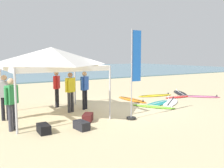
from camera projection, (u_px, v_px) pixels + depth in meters
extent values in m
plane|color=beige|center=(119.00, 109.00, 11.10)|extent=(80.00, 80.00, 0.00)
cube|color=#568499|center=(10.00, 71.00, 36.94)|extent=(80.00, 36.00, 0.10)
cylinder|color=#B7B7BC|center=(16.00, 101.00, 7.38)|extent=(0.07, 0.07, 2.05)
cylinder|color=#B7B7BC|center=(110.00, 93.00, 9.12)|extent=(0.07, 0.07, 2.05)
cylinder|color=#B7B7BC|center=(1.00, 89.00, 10.22)|extent=(0.07, 0.07, 2.05)
cylinder|color=#B7B7BC|center=(75.00, 84.00, 11.96)|extent=(0.07, 0.07, 2.05)
cube|color=white|center=(67.00, 69.00, 8.14)|extent=(3.36, 0.03, 0.18)
cube|color=white|center=(40.00, 66.00, 10.98)|extent=(3.36, 0.03, 0.18)
cube|color=white|center=(6.00, 68.00, 8.69)|extent=(0.03, 3.36, 0.18)
cube|color=white|center=(90.00, 66.00, 10.44)|extent=(0.03, 3.36, 0.18)
pyramid|color=white|center=(51.00, 56.00, 9.51)|extent=(3.48, 3.48, 0.70)
ellipsoid|color=pink|center=(201.00, 96.00, 14.20)|extent=(1.91, 1.82, 0.07)
cube|color=black|center=(201.00, 96.00, 14.19)|extent=(1.33, 1.23, 0.01)
cone|color=black|center=(217.00, 95.00, 14.02)|extent=(0.09, 0.09, 0.12)
ellipsoid|color=yellow|center=(155.00, 95.00, 14.56)|extent=(2.32, 1.01, 0.07)
cube|color=black|center=(155.00, 95.00, 14.56)|extent=(1.88, 0.40, 0.01)
cone|color=black|center=(168.00, 93.00, 14.88)|extent=(0.09, 0.09, 0.12)
ellipsoid|color=orange|center=(132.00, 100.00, 13.20)|extent=(0.71, 2.27, 0.07)
cube|color=black|center=(132.00, 99.00, 13.19)|extent=(0.14, 1.91, 0.01)
cone|color=black|center=(143.00, 100.00, 12.43)|extent=(0.09, 0.09, 0.12)
ellipsoid|color=#7AD12D|center=(153.00, 106.00, 11.41)|extent=(1.59, 2.07, 0.07)
cube|color=white|center=(153.00, 106.00, 11.41)|extent=(0.99, 1.53, 0.01)
cone|color=white|center=(172.00, 106.00, 11.03)|extent=(0.09, 0.09, 0.12)
ellipsoid|color=white|center=(171.00, 102.00, 12.44)|extent=(2.34, 1.99, 0.07)
cube|color=black|center=(171.00, 101.00, 12.44)|extent=(1.68, 1.28, 0.01)
cone|color=black|center=(173.00, 97.00, 13.36)|extent=(0.09, 0.09, 0.12)
ellipsoid|color=black|center=(180.00, 93.00, 15.52)|extent=(1.77, 2.24, 0.07)
cube|color=white|center=(180.00, 92.00, 15.51)|extent=(1.10, 1.64, 0.01)
cone|color=white|center=(177.00, 89.00, 16.43)|extent=(0.09, 0.09, 0.12)
ellipsoid|color=#19847F|center=(159.00, 103.00, 12.21)|extent=(2.52, 1.34, 0.07)
cube|color=white|center=(159.00, 102.00, 12.21)|extent=(1.99, 0.64, 0.01)
cone|color=white|center=(169.00, 99.00, 12.94)|extent=(0.09, 0.09, 0.12)
ellipsoid|color=red|center=(179.00, 97.00, 14.07)|extent=(1.90, 0.64, 0.07)
cube|color=white|center=(179.00, 96.00, 14.07)|extent=(1.59, 0.16, 0.01)
cone|color=white|center=(168.00, 96.00, 13.71)|extent=(0.09, 0.09, 0.12)
cylinder|color=#2D2D33|center=(72.00, 102.00, 10.42)|extent=(0.13, 0.13, 0.88)
cylinder|color=#2D2D33|center=(69.00, 102.00, 10.28)|extent=(0.13, 0.13, 0.88)
cube|color=yellow|center=(70.00, 85.00, 10.26)|extent=(0.41, 0.33, 0.60)
sphere|color=#9E7051|center=(70.00, 75.00, 10.21)|extent=(0.21, 0.21, 0.21)
cylinder|color=yellow|center=(74.00, 85.00, 10.44)|extent=(0.09, 0.09, 0.54)
cylinder|color=yellow|center=(66.00, 86.00, 10.09)|extent=(0.09, 0.09, 0.54)
cylinder|color=black|center=(3.00, 109.00, 9.02)|extent=(0.13, 0.13, 0.88)
cylinder|color=black|center=(8.00, 109.00, 9.06)|extent=(0.13, 0.13, 0.88)
cube|color=gray|center=(5.00, 89.00, 8.95)|extent=(0.41, 0.33, 0.60)
sphere|color=tan|center=(4.00, 78.00, 8.90)|extent=(0.21, 0.21, 0.21)
cylinder|color=gray|center=(11.00, 90.00, 9.00)|extent=(0.09, 0.09, 0.54)
cylinder|color=black|center=(86.00, 99.00, 11.03)|extent=(0.13, 0.13, 0.88)
cylinder|color=black|center=(84.00, 100.00, 10.87)|extent=(0.13, 0.13, 0.88)
cube|color=#2851B2|center=(85.00, 83.00, 10.86)|extent=(0.42, 0.38, 0.60)
sphere|color=tan|center=(84.00, 74.00, 10.81)|extent=(0.21, 0.21, 0.21)
cylinder|color=#2851B2|center=(87.00, 83.00, 11.07)|extent=(0.09, 0.09, 0.54)
cylinder|color=#2851B2|center=(82.00, 84.00, 10.66)|extent=(0.09, 0.09, 0.54)
cylinder|color=black|center=(58.00, 98.00, 11.46)|extent=(0.13, 0.13, 0.88)
cylinder|color=black|center=(56.00, 98.00, 11.28)|extent=(0.13, 0.13, 0.88)
cube|color=red|center=(57.00, 82.00, 11.28)|extent=(0.39, 0.42, 0.60)
sphere|color=tan|center=(56.00, 73.00, 11.23)|extent=(0.21, 0.21, 0.21)
cylinder|color=red|center=(58.00, 82.00, 11.51)|extent=(0.09, 0.09, 0.54)
cylinder|color=red|center=(55.00, 83.00, 11.06)|extent=(0.09, 0.09, 0.54)
cylinder|color=#383842|center=(10.00, 118.00, 7.72)|extent=(0.13, 0.13, 0.88)
cylinder|color=#383842|center=(15.00, 117.00, 7.88)|extent=(0.13, 0.13, 0.88)
cube|color=#2D8C47|center=(11.00, 95.00, 7.72)|extent=(0.42, 0.38, 0.60)
sphere|color=tan|center=(11.00, 81.00, 7.67)|extent=(0.21, 0.21, 0.21)
cylinder|color=#2D8C47|center=(6.00, 96.00, 7.51)|extent=(0.09, 0.09, 0.54)
cylinder|color=#2D8C47|center=(17.00, 94.00, 7.93)|extent=(0.09, 0.09, 0.54)
cylinder|color=#99999E|center=(132.00, 75.00, 9.05)|extent=(0.04, 0.04, 3.40)
cube|color=blue|center=(137.00, 56.00, 9.08)|extent=(0.40, 0.02, 1.90)
cylinder|color=black|center=(131.00, 118.00, 9.24)|extent=(0.36, 0.36, 0.08)
cube|color=#4C1919|center=(88.00, 117.00, 8.96)|extent=(0.62, 0.67, 0.28)
cube|color=black|center=(44.00, 129.00, 7.57)|extent=(0.33, 0.60, 0.28)
cube|color=#232328|center=(81.00, 125.00, 7.94)|extent=(0.39, 0.63, 0.28)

